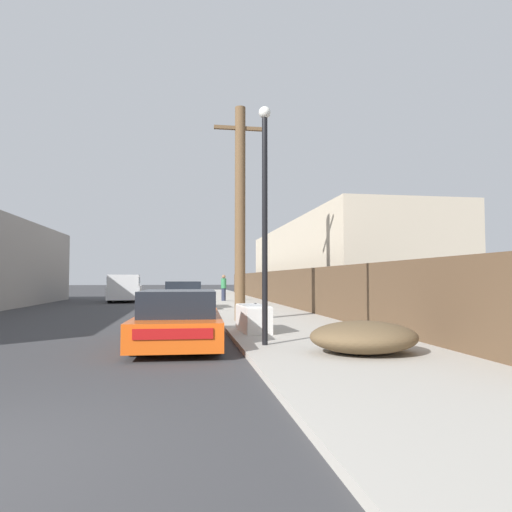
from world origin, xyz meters
The scene contains 11 objects.
sidewalk_curb centered at (5.30, 23.50, 0.06)m, with size 4.20×63.00×0.12m, color #ADA89E.
discarded_fridge centered at (3.85, 8.22, 0.47)m, with size 0.74×1.82×0.72m.
parked_sports_car_red centered at (1.92, 6.80, 0.58)m, with size 2.03×4.75×1.26m.
car_parked_mid centered at (1.95, 18.46, 0.65)m, with size 2.01×4.43×1.39m.
pickup_truck centered at (-1.82, 27.40, 0.89)m, with size 2.38×6.01×1.77m.
utility_pole centered at (3.89, 11.41, 3.84)m, with size 1.80×0.36×7.28m.
street_lamp centered at (3.72, 5.73, 3.08)m, with size 0.26×0.26×5.14m.
brush_pile centered at (5.37, 4.38, 0.42)m, with size 2.05×1.75×0.61m.
wooden_fence centered at (7.25, 22.23, 1.04)m, with size 0.08×42.50×1.85m, color brown.
building_right_house centered at (11.07, 23.65, 2.41)m, with size 6.00×21.59×4.82m, color beige.
pedestrian centered at (4.53, 25.18, 0.97)m, with size 0.34×0.34×1.65m.
Camera 1 is at (2.01, -3.85, 1.52)m, focal length 32.00 mm.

